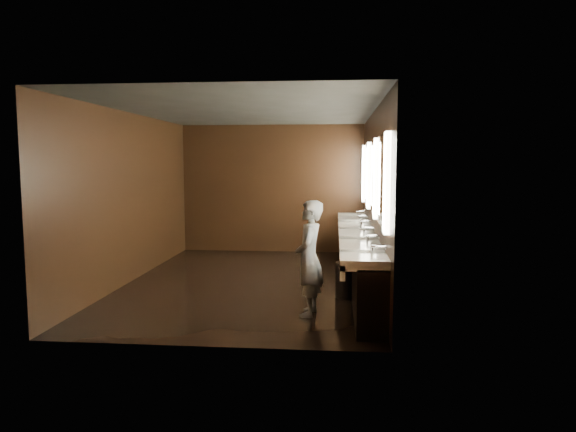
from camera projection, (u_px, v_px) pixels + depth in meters
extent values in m
plane|color=black|center=(250.00, 282.00, 8.51)|extent=(6.00, 6.00, 0.00)
cube|color=#2D2D2B|center=(249.00, 111.00, 8.22)|extent=(4.00, 6.00, 0.02)
cube|color=black|center=(272.00, 189.00, 11.34)|extent=(4.00, 0.02, 2.80)
cube|color=black|center=(202.00, 218.00, 5.40)|extent=(4.00, 0.02, 2.80)
cube|color=black|center=(131.00, 197.00, 8.55)|extent=(0.02, 6.00, 2.80)
cube|color=black|center=(374.00, 199.00, 8.18)|extent=(0.02, 6.00, 2.80)
cube|color=black|center=(361.00, 260.00, 8.30)|extent=(0.36, 5.40, 0.81)
cube|color=silver|center=(356.00, 233.00, 8.27)|extent=(0.55, 5.40, 0.12)
cube|color=silver|center=(340.00, 238.00, 8.30)|extent=(0.06, 5.40, 0.18)
cylinder|color=silver|center=(379.00, 247.00, 6.06)|extent=(0.18, 0.04, 0.04)
cylinder|color=silver|center=(373.00, 236.00, 6.93)|extent=(0.18, 0.04, 0.04)
cylinder|color=silver|center=(369.00, 228.00, 7.80)|extent=(0.18, 0.04, 0.04)
cylinder|color=silver|center=(366.00, 221.00, 8.67)|extent=(0.18, 0.04, 0.04)
cylinder|color=silver|center=(363.00, 216.00, 9.54)|extent=(0.18, 0.04, 0.04)
cylinder|color=silver|center=(361.00, 211.00, 10.41)|extent=(0.18, 0.04, 0.04)
cube|color=white|center=(387.00, 183.00, 5.77)|extent=(0.06, 0.22, 1.15)
cube|color=white|center=(382.00, 181.00, 6.56)|extent=(0.03, 1.32, 1.15)
cube|color=white|center=(376.00, 179.00, 7.36)|extent=(0.06, 0.23, 1.15)
cube|color=white|center=(373.00, 177.00, 8.15)|extent=(0.03, 1.32, 1.15)
cube|color=white|center=(369.00, 176.00, 8.94)|extent=(0.06, 0.23, 1.15)
cube|color=white|center=(367.00, 175.00, 9.73)|extent=(0.03, 1.32, 1.15)
cube|color=white|center=(364.00, 174.00, 10.53)|extent=(0.06, 0.22, 1.15)
imported|color=#9CBFE8|center=(309.00, 258.00, 6.63)|extent=(0.40, 0.57, 1.50)
cylinder|color=black|center=(347.00, 280.00, 7.53)|extent=(0.42, 0.42, 0.52)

